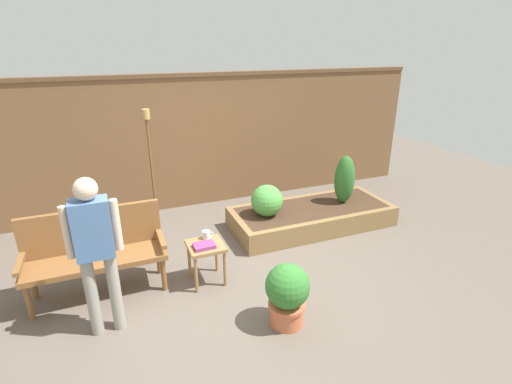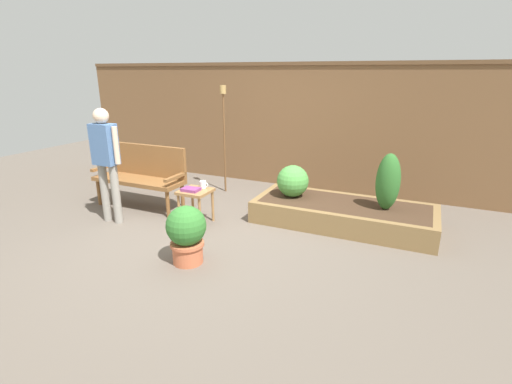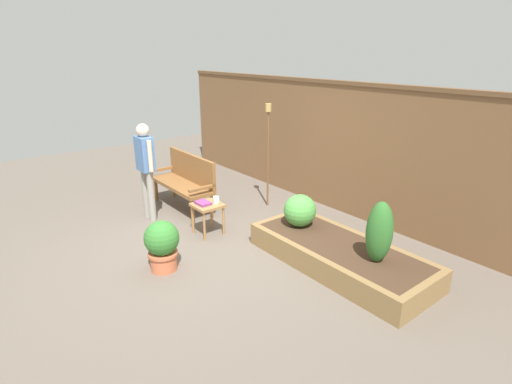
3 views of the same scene
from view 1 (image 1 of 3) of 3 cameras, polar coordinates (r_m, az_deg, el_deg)
The scene contains 12 objects.
ground_plane at distance 4.46m, azimuth -2.37°, elevation -14.24°, with size 14.00×14.00×0.00m, color #60564C.
fence_back at distance 6.32m, azimuth -10.62°, elevation 7.31°, with size 8.40×0.14×2.16m.
garden_bench at distance 4.51m, azimuth -22.90°, elevation -7.50°, with size 1.44×0.48×0.94m.
side_table at distance 4.41m, azimuth -7.46°, elevation -8.70°, with size 0.40×0.40×0.48m.
cup_on_table at distance 4.46m, azimuth -7.35°, elevation -6.35°, with size 0.13×0.09×0.10m.
book_on_table at distance 4.31m, azimuth -7.74°, elevation -7.94°, with size 0.23×0.17×0.04m, color #7F3875.
potted_boxwood at distance 3.80m, azimuth 4.69°, elevation -14.72°, with size 0.43×0.43×0.65m.
raised_planter_bed at distance 5.82m, azimuth 8.28°, elevation -3.62°, with size 2.40×1.00×0.30m.
shrub_near_bench at distance 5.36m, azimuth 1.64°, elevation -1.28°, with size 0.45×0.45×0.45m.
shrub_far_corner at distance 5.91m, azimuth 13.05°, elevation 1.83°, with size 0.30×0.30×0.74m.
tiki_torch at distance 5.37m, azimuth -15.54°, elevation 5.78°, with size 0.10×0.10×1.79m.
person_by_bench at distance 3.69m, azimuth -22.85°, elevation -7.25°, with size 0.47×0.20×1.56m.
Camera 1 is at (-1.19, -3.42, 2.60)m, focal length 26.85 mm.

